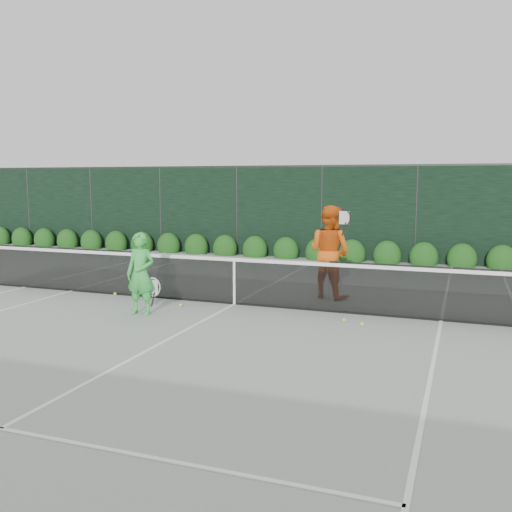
% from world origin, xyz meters
% --- Properties ---
extents(ground, '(80.00, 80.00, 0.00)m').
position_xyz_m(ground, '(0.00, 0.00, 0.00)').
color(ground, gray).
rests_on(ground, ground).
extents(tennis_net, '(12.90, 0.10, 1.07)m').
position_xyz_m(tennis_net, '(-0.02, 0.00, 0.53)').
color(tennis_net, '#113320').
rests_on(tennis_net, ground).
extents(player_woman, '(0.64, 0.39, 1.59)m').
position_xyz_m(player_woman, '(-1.35, -1.43, 0.79)').
color(player_woman, green).
rests_on(player_woman, ground).
extents(player_man, '(1.21, 1.09, 2.03)m').
position_xyz_m(player_man, '(1.68, 1.41, 1.02)').
color(player_man, orange).
rests_on(player_man, ground).
extents(court_lines, '(11.03, 23.83, 0.01)m').
position_xyz_m(court_lines, '(0.00, 0.00, 0.01)').
color(court_lines, white).
rests_on(court_lines, ground).
extents(windscreen_fence, '(32.00, 21.07, 3.06)m').
position_xyz_m(windscreen_fence, '(0.00, -2.71, 1.51)').
color(windscreen_fence, black).
rests_on(windscreen_fence, ground).
extents(hedge_row, '(31.66, 0.65, 0.94)m').
position_xyz_m(hedge_row, '(-0.00, 7.15, 0.23)').
color(hedge_row, '#103B10').
rests_on(hedge_row, ground).
extents(tennis_balls, '(5.76, 0.86, 0.07)m').
position_xyz_m(tennis_balls, '(0.35, -0.54, 0.03)').
color(tennis_balls, '#C9E533').
rests_on(tennis_balls, ground).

